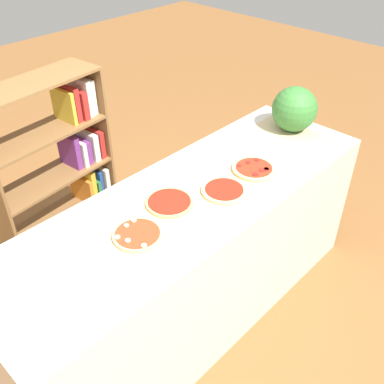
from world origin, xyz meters
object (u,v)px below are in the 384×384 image
Objects in this scene: pizza_mushroom_0 at (137,235)px; bookshelf at (67,170)px; watermelon at (294,109)px; pizza_pepperoni_3 at (254,169)px; pizza_plain_2 at (224,190)px; pizza_plain_1 at (169,202)px.

bookshelf is (0.29, 1.12, -0.28)m from pizza_mushroom_0.
pizza_mushroom_0 is at bearing -177.04° from watermelon.
watermelon is at bearing 2.96° from pizza_mushroom_0.
pizza_pepperoni_3 is 1.32m from bookshelf.
pizza_plain_2 is 0.88m from watermelon.
pizza_plain_1 is (0.28, 0.07, -0.00)m from pizza_mushroom_0.
pizza_pepperoni_3 is (0.55, -0.13, 0.00)m from pizza_plain_1.
pizza_plain_1 is 0.31m from pizza_plain_2.
pizza_pepperoni_3 is (0.28, 0.01, 0.00)m from pizza_plain_2.
watermelon is at bearing 9.11° from pizza_plain_2.
bookshelf is at bearing 75.46° from pizza_mushroom_0.
pizza_mushroom_0 is 0.56m from pizza_plain_2.
watermelon is (0.86, 0.14, 0.14)m from pizza_plain_2.
pizza_plain_1 is 0.99× the size of pizza_pepperoni_3.
watermelon reaches higher than pizza_mushroom_0.
watermelon is 1.59m from bookshelf.
pizza_plain_2 is 0.99× the size of pizza_pepperoni_3.
pizza_plain_1 is at bearing 14.58° from pizza_mushroom_0.
pizza_mushroom_0 is 0.81× the size of watermelon.
pizza_plain_2 is 1.24m from bookshelf.
pizza_mushroom_0 is 0.95× the size of pizza_pepperoni_3.
pizza_mushroom_0 is at bearing 173.40° from pizza_plain_2.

